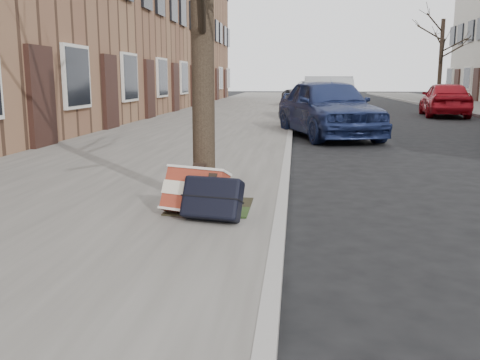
# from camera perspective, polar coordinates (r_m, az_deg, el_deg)

# --- Properties ---
(ground) EXTENTS (120.00, 120.00, 0.00)m
(ground) POSITION_cam_1_polar(r_m,az_deg,el_deg) (4.63, 19.77, -8.25)
(ground) COLOR black
(ground) RESTS_ON ground
(near_sidewalk) EXTENTS (5.00, 70.00, 0.12)m
(near_sidewalk) POSITION_cam_1_polar(r_m,az_deg,el_deg) (19.47, -1.71, 6.63)
(near_sidewalk) COLOR slate
(near_sidewalk) RESTS_ON ground
(house_near) EXTENTS (6.80, 40.00, 7.00)m
(house_near) POSITION_cam_1_polar(r_m,az_deg,el_deg) (22.05, -17.38, 15.60)
(house_near) COLOR brown
(house_near) RESTS_ON ground
(dirt_patch) EXTENTS (0.85, 0.85, 0.02)m
(dirt_patch) POSITION_cam_1_polar(r_m,az_deg,el_deg) (5.68, -3.18, -2.80)
(dirt_patch) COLOR black
(dirt_patch) RESTS_ON near_sidewalk
(suitcase_red) EXTENTS (0.71, 0.55, 0.49)m
(suitcase_red) POSITION_cam_1_polar(r_m,az_deg,el_deg) (5.27, -4.86, -1.25)
(suitcase_red) COLOR maroon
(suitcase_red) RESTS_ON near_sidewalk
(suitcase_navy) EXTENTS (0.63, 0.46, 0.45)m
(suitcase_navy) POSITION_cam_1_polar(r_m,az_deg,el_deg) (5.08, -2.97, -1.94)
(suitcase_navy) COLOR black
(suitcase_navy) RESTS_ON near_sidewalk
(car_near_front) EXTENTS (2.89, 4.70, 1.49)m
(car_near_front) POSITION_cam_1_polar(r_m,az_deg,el_deg) (13.69, 9.38, 7.64)
(car_near_front) COLOR navy
(car_near_front) RESTS_ON ground
(car_near_mid) EXTENTS (1.76, 4.73, 1.54)m
(car_near_mid) POSITION_cam_1_polar(r_m,az_deg,el_deg) (18.62, 9.38, 8.50)
(car_near_mid) COLOR #ABAFB3
(car_near_mid) RESTS_ON ground
(car_near_back) EXTENTS (3.35, 5.27, 1.35)m
(car_near_back) POSITION_cam_1_polar(r_m,az_deg,el_deg) (28.71, 7.56, 9.10)
(car_near_back) COLOR #37363C
(car_near_back) RESTS_ON ground
(car_far_back) EXTENTS (2.06, 4.16, 1.36)m
(car_far_back) POSITION_cam_1_polar(r_m,az_deg,el_deg) (22.50, 21.03, 8.07)
(car_far_back) COLOR maroon
(car_far_back) RESTS_ON ground
(tree_far_c) EXTENTS (0.24, 0.24, 4.71)m
(tree_far_c) POSITION_cam_1_polar(r_m,az_deg,el_deg) (33.83, 20.62, 11.81)
(tree_far_c) COLOR black
(tree_far_c) RESTS_ON far_sidewalk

